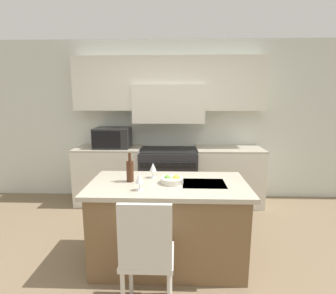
% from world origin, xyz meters
% --- Properties ---
extents(ground_plane, '(10.00, 10.00, 0.00)m').
position_xyz_m(ground_plane, '(0.00, 0.00, 0.00)').
color(ground_plane, '#7A664C').
extents(back_cabinetry, '(10.00, 0.46, 2.70)m').
position_xyz_m(back_cabinetry, '(0.00, 2.15, 1.58)').
color(back_cabinetry, silver).
rests_on(back_cabinetry, ground_plane).
extents(back_counter, '(3.07, 0.62, 0.95)m').
position_xyz_m(back_counter, '(-0.00, 1.90, 0.47)').
color(back_counter, silver).
rests_on(back_counter, ground_plane).
extents(range_stove, '(0.93, 0.70, 0.92)m').
position_xyz_m(range_stove, '(0.00, 1.88, 0.46)').
color(range_stove, '#2D2D33').
rests_on(range_stove, ground_plane).
extents(microwave, '(0.57, 0.43, 0.33)m').
position_xyz_m(microwave, '(-0.92, 1.90, 1.11)').
color(microwave, black).
rests_on(microwave, back_counter).
extents(kitchen_island, '(1.63, 0.84, 0.90)m').
position_xyz_m(kitchen_island, '(0.05, 0.27, 0.45)').
color(kitchen_island, brown).
rests_on(kitchen_island, ground_plane).
extents(island_chair, '(0.42, 0.40, 1.03)m').
position_xyz_m(island_chair, '(-0.10, -0.48, 0.58)').
color(island_chair, beige).
rests_on(island_chair, ground_plane).
extents(wine_bottle, '(0.08, 0.08, 0.31)m').
position_xyz_m(wine_bottle, '(-0.35, 0.30, 1.01)').
color(wine_bottle, '#422314').
rests_on(wine_bottle, kitchen_island).
extents(wine_glass_near, '(0.08, 0.08, 0.17)m').
position_xyz_m(wine_glass_near, '(-0.22, 0.05, 1.01)').
color(wine_glass_near, white).
rests_on(wine_glass_near, kitchen_island).
extents(wine_glass_far, '(0.08, 0.08, 0.17)m').
position_xyz_m(wine_glass_far, '(-0.12, 0.44, 1.01)').
color(wine_glass_far, white).
rests_on(wine_glass_far, kitchen_island).
extents(fruit_bowl, '(0.23, 0.23, 0.09)m').
position_xyz_m(fruit_bowl, '(0.09, 0.27, 0.93)').
color(fruit_bowl, silver).
rests_on(fruit_bowl, kitchen_island).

